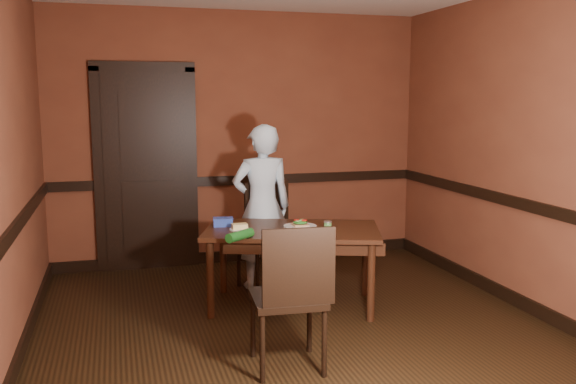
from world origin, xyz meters
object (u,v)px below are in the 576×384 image
dining_table (292,267)px  chair_near (287,295)px  person (262,207)px  cheese_saucer (240,227)px  food_tub (223,222)px  chair_far (267,237)px  sandwich_plate (300,225)px  sauce_jar (328,226)px

dining_table → chair_near: chair_near is taller
dining_table → person: size_ratio=0.94×
chair_near → cheese_saucer: bearing=-82.5°
food_tub → chair_far: bearing=39.0°
person → cheese_saucer: size_ratio=9.10×
sandwich_plate → food_tub: bearing=158.1°
dining_table → sauce_jar: (0.27, -0.16, 0.38)m
dining_table → sandwich_plate: size_ratio=5.17×
sandwich_plate → food_tub: food_tub is taller
chair_near → dining_table: bearing=-103.7°
chair_near → food_tub: chair_near is taller
person → sandwich_plate: size_ratio=5.47×
dining_table → sauce_jar: 0.49m
chair_near → cheese_saucer: (-0.07, 1.22, 0.21)m
dining_table → sauce_jar: size_ratio=18.49×
person → cheese_saucer: bearing=59.7°
sauce_jar → food_tub: 0.91m
sauce_jar → dining_table: bearing=149.8°
person → food_tub: (-0.43, -0.36, -0.05)m
dining_table → person: (-0.12, 0.61, 0.43)m
person → chair_near: bearing=82.2°
chair_far → sandwich_plate: size_ratio=3.52×
dining_table → chair_far: (-0.09, 0.52, 0.15)m
chair_far → sauce_jar: chair_far is taller
sandwich_plate → sauce_jar: 0.25m
person → sauce_jar: 0.86m
sauce_jar → food_tub: sauce_jar is taller
person → food_tub: bearing=39.9°
chair_far → cheese_saucer: size_ratio=5.85×
chair_far → person: size_ratio=0.64×
dining_table → chair_far: size_ratio=1.47×
dining_table → cheese_saucer: cheese_saucer is taller
chair_far → person: person is taller
chair_far → sauce_jar: 0.80m
chair_far → person: 0.29m
person → sauce_jar: (0.38, -0.77, -0.05)m
dining_table → chair_near: 1.22m
sandwich_plate → sauce_jar: sauce_jar is taller
sandwich_plate → dining_table: bearing=-176.4°
sauce_jar → sandwich_plate: bearing=140.5°
cheese_saucer → food_tub: (-0.11, 0.19, 0.02)m
sandwich_plate → cheese_saucer: (-0.52, 0.06, 0.00)m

